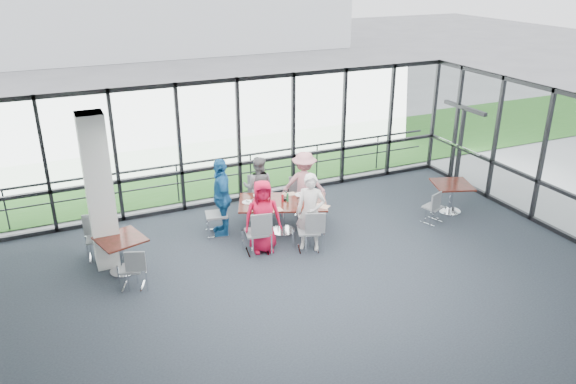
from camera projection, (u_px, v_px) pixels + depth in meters
name	position (u px, v px, depth m)	size (l,w,h in m)	color
floor	(332.00, 298.00, 10.46)	(12.00, 10.00, 0.02)	#1F252D
ceiling	(337.00, 132.00, 9.21)	(12.00, 10.00, 0.04)	silver
curtain_wall_back	(239.00, 141.00, 14.04)	(12.00, 0.10, 3.20)	white
exit_door	(460.00, 146.00, 15.46)	(0.12, 1.60, 2.10)	black
structural_column	(100.00, 192.00, 11.00)	(0.50, 0.50, 3.20)	white
apron	(191.00, 146.00, 18.87)	(80.00, 70.00, 0.02)	gray
grass_strip	(208.00, 164.00, 17.18)	(80.00, 5.00, 0.01)	#235D1B
hangar_main	(160.00, 3.00, 37.72)	(24.00, 10.00, 6.00)	white
guard_rail	(233.00, 174.00, 14.97)	(0.06, 0.06, 12.00)	#2D2D33
main_table	(283.00, 206.00, 12.74)	(2.23, 1.74, 0.75)	black
side_table_left	(121.00, 244.00, 11.08)	(1.05, 1.05, 0.75)	black
side_table_right	(452.00, 188.00, 13.73)	(1.12, 1.12, 0.75)	black
diner_near_left	(263.00, 216.00, 11.84)	(0.79, 0.51, 1.61)	red
diner_near_right	(311.00, 212.00, 11.91)	(0.62, 0.46, 1.71)	silver
diner_far_left	(258.00, 187.00, 13.44)	(0.75, 0.46, 1.54)	slate
diner_far_right	(304.00, 184.00, 13.51)	(1.05, 0.54, 1.62)	#D2838B
diner_end	(222.00, 197.00, 12.55)	(1.06, 0.58, 1.81)	#195792
chair_main_nl	(257.00, 232.00, 11.87)	(0.47, 0.47, 0.96)	slate
chair_main_nr	(308.00, 231.00, 11.98)	(0.45, 0.45, 0.91)	slate
chair_main_fl	(263.00, 196.00, 13.64)	(0.47, 0.47, 0.96)	slate
chair_main_fr	(303.00, 196.00, 13.75)	(0.43, 0.43, 0.88)	slate
chair_main_end	(216.00, 215.00, 12.67)	(0.47, 0.47, 0.97)	slate
chair_spare_la	(131.00, 269.00, 10.62)	(0.40, 0.40, 0.82)	slate
chair_spare_lb	(97.00, 238.00, 11.67)	(0.44, 0.44, 0.90)	slate
chair_spare_r	(433.00, 207.00, 13.26)	(0.39, 0.39, 0.80)	slate
plate_nl	(259.00, 208.00, 12.35)	(0.25, 0.25, 0.01)	white
plate_nr	(309.00, 208.00, 12.34)	(0.24, 0.24, 0.01)	white
plate_fl	(259.00, 195.00, 13.02)	(0.27, 0.27, 0.01)	white
plate_fr	(301.00, 195.00, 13.04)	(0.27, 0.27, 0.01)	white
plate_end	(248.00, 202.00, 12.64)	(0.26, 0.26, 0.01)	white
tumbler_a	(270.00, 203.00, 12.44)	(0.06, 0.06, 0.13)	white
tumbler_b	(298.00, 201.00, 12.53)	(0.07, 0.07, 0.15)	white
tumbler_c	(286.00, 194.00, 12.91)	(0.07, 0.07, 0.14)	white
tumbler_d	(253.00, 202.00, 12.48)	(0.07, 0.07, 0.14)	white
menu_a	(275.00, 210.00, 12.27)	(0.32, 0.23, 0.00)	silver
menu_b	(322.00, 206.00, 12.45)	(0.32, 0.22, 0.00)	silver
menu_c	(289.00, 194.00, 13.09)	(0.28, 0.20, 0.00)	silver
condiment_caddy	(285.00, 199.00, 12.76)	(0.10, 0.07, 0.04)	black
ketchup_bottle	(282.00, 198.00, 12.64)	(0.06, 0.06, 0.18)	#A3171E
green_bottle	(288.00, 197.00, 12.66)	(0.05, 0.05, 0.20)	#1F7D3E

